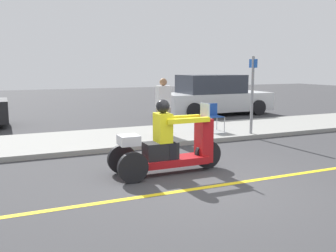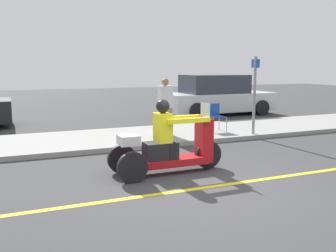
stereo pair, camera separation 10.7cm
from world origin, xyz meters
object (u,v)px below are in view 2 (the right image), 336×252
(motorcycle_trike, at_px, (169,147))
(street_sign, at_px, (254,92))
(folding_chair_set_back, at_px, (215,114))
(spectator_end_of_line, at_px, (165,108))
(parked_car_lot_center, at_px, (217,96))

(motorcycle_trike, bearing_deg, street_sign, 32.98)
(folding_chair_set_back, bearing_deg, spectator_end_of_line, -179.68)
(spectator_end_of_line, bearing_deg, folding_chair_set_back, 0.32)
(spectator_end_of_line, bearing_deg, motorcycle_trike, -111.43)
(motorcycle_trike, bearing_deg, folding_chair_set_back, 48.13)
(spectator_end_of_line, xyz_separation_m, street_sign, (2.41, -0.80, 0.43))
(motorcycle_trike, height_order, street_sign, street_sign)
(motorcycle_trike, relative_size, spectator_end_of_line, 1.41)
(parked_car_lot_center, bearing_deg, motorcycle_trike, -126.15)
(motorcycle_trike, height_order, spectator_end_of_line, spectator_end_of_line)
(folding_chair_set_back, height_order, parked_car_lot_center, parked_car_lot_center)
(spectator_end_of_line, relative_size, street_sign, 0.72)
(folding_chair_set_back, height_order, street_sign, street_sign)
(spectator_end_of_line, height_order, street_sign, street_sign)
(motorcycle_trike, bearing_deg, parked_car_lot_center, 53.85)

